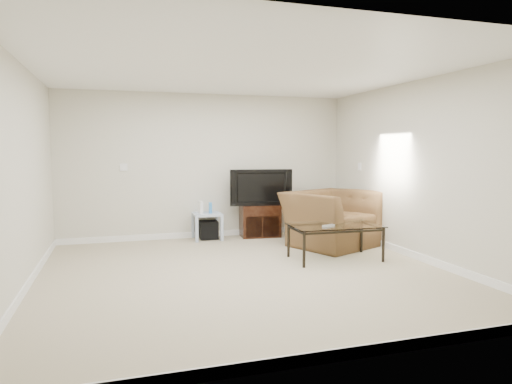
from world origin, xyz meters
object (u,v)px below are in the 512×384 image
object	(u,v)px
television	(260,187)
coffee_table	(335,242)
side_table	(207,226)
recliner	(332,209)
subwoofer	(209,230)
tv_stand	(260,220)

from	to	relation	value
television	coffee_table	world-z (taller)	television
side_table	recliner	world-z (taller)	recliner
television	subwoofer	xyz separation A→B (m)	(-0.92, 0.05, -0.72)
television	recliner	size ratio (longest dim) A/B	0.76
tv_stand	coffee_table	distance (m)	2.01
television	side_table	distance (m)	1.15
tv_stand	recliner	world-z (taller)	recliner
side_table	subwoofer	bearing A→B (deg)	33.30
recliner	subwoofer	bearing A→B (deg)	124.43
television	side_table	world-z (taller)	television
tv_stand	coffee_table	world-z (taller)	tv_stand
subwoofer	coffee_table	world-z (taller)	coffee_table
coffee_table	television	bearing A→B (deg)	104.50
tv_stand	side_table	world-z (taller)	tv_stand
tv_stand	television	xyz separation A→B (m)	(-0.00, -0.03, 0.60)
coffee_table	tv_stand	bearing A→B (deg)	104.23
recliner	side_table	bearing A→B (deg)	125.26
television	subwoofer	bearing A→B (deg)	-176.08
tv_stand	coffee_table	size ratio (longest dim) A/B	0.55
television	recliner	bearing A→B (deg)	-43.22
subwoofer	coffee_table	size ratio (longest dim) A/B	0.24
tv_stand	subwoofer	world-z (taller)	tv_stand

